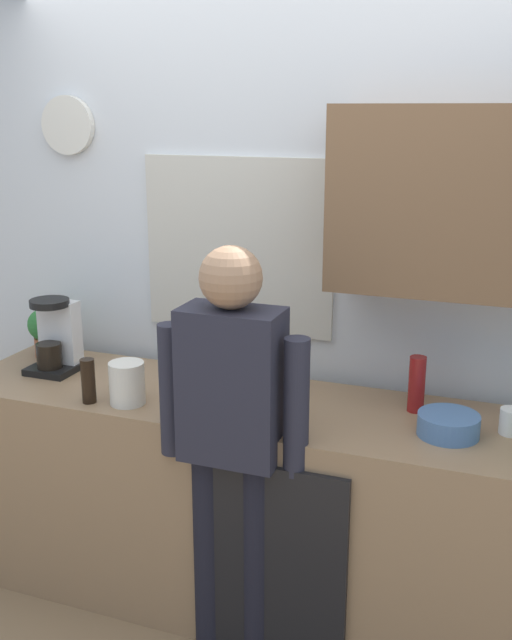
# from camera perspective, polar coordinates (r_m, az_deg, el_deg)

# --- Properties ---
(kitchen_counter) EXTENTS (2.62, 0.64, 0.92)m
(kitchen_counter) POSITION_cam_1_polar(r_m,az_deg,el_deg) (3.16, 0.38, -14.09)
(kitchen_counter) COLOR #937251
(kitchen_counter) RESTS_ON ground_plane
(dishwasher_panel) EXTENTS (0.56, 0.02, 0.83)m
(dishwasher_panel) POSITION_cam_1_polar(r_m,az_deg,el_deg) (2.87, 1.26, -18.57)
(dishwasher_panel) COLOR black
(dishwasher_panel) RESTS_ON ground_plane
(back_wall_assembly) EXTENTS (4.22, 0.42, 2.60)m
(back_wall_assembly) POSITION_cam_1_polar(r_m,az_deg,el_deg) (3.16, 4.33, 3.52)
(back_wall_assembly) COLOR silver
(back_wall_assembly) RESTS_ON ground_plane
(coffee_maker) EXTENTS (0.20, 0.20, 0.33)m
(coffee_maker) POSITION_cam_1_polar(r_m,az_deg,el_deg) (3.39, -15.10, -1.37)
(coffee_maker) COLOR black
(coffee_maker) RESTS_ON kitchen_counter
(bottle_amber_beer) EXTENTS (0.06, 0.06, 0.23)m
(bottle_amber_beer) POSITION_cam_1_polar(r_m,az_deg,el_deg) (2.96, -1.34, -3.99)
(bottle_amber_beer) COLOR brown
(bottle_amber_beer) RESTS_ON kitchen_counter
(bottle_red_vinegar) EXTENTS (0.06, 0.06, 0.22)m
(bottle_red_vinegar) POSITION_cam_1_polar(r_m,az_deg,el_deg) (2.91, 12.23, -4.83)
(bottle_red_vinegar) COLOR maroon
(bottle_red_vinegar) RESTS_ON kitchen_counter
(bottle_dark_sauce) EXTENTS (0.06, 0.06, 0.18)m
(bottle_dark_sauce) POSITION_cam_1_polar(r_m,az_deg,el_deg) (3.01, -12.74, -4.58)
(bottle_dark_sauce) COLOR black
(bottle_dark_sauce) RESTS_ON kitchen_counter
(cup_white_mug) EXTENTS (0.08, 0.08, 0.10)m
(cup_white_mug) POSITION_cam_1_polar(r_m,az_deg,el_deg) (2.83, 18.96, -7.37)
(cup_white_mug) COLOR white
(cup_white_mug) RESTS_ON kitchen_counter
(cup_yellow_cup) EXTENTS (0.07, 0.07, 0.09)m
(cup_yellow_cup) POSITION_cam_1_polar(r_m,az_deg,el_deg) (3.09, 2.06, -4.54)
(cup_yellow_cup) COLOR yellow
(cup_yellow_cup) RESTS_ON kitchen_counter
(mixing_bowl) EXTENTS (0.22, 0.22, 0.08)m
(mixing_bowl) POSITION_cam_1_polar(r_m,az_deg,el_deg) (2.75, 14.55, -7.80)
(mixing_bowl) COLOR #4C72A5
(mixing_bowl) RESTS_ON kitchen_counter
(potted_plant) EXTENTS (0.15, 0.15, 0.23)m
(potted_plant) POSITION_cam_1_polar(r_m,az_deg,el_deg) (3.60, -15.94, -0.68)
(potted_plant) COLOR #9E5638
(potted_plant) RESTS_ON kitchen_counter
(storage_canister) EXTENTS (0.14, 0.14, 0.17)m
(storage_canister) POSITION_cam_1_polar(r_m,az_deg,el_deg) (2.97, -9.87, -4.79)
(storage_canister) COLOR silver
(storage_canister) RESTS_ON kitchen_counter
(person_at_sink) EXTENTS (0.57, 0.22, 1.60)m
(person_at_sink) POSITION_cam_1_polar(r_m,az_deg,el_deg) (2.69, -1.84, -8.04)
(person_at_sink) COLOR black
(person_at_sink) RESTS_ON ground_plane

